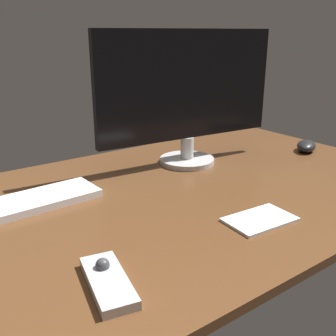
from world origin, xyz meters
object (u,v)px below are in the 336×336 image
at_px(monitor, 188,94).
at_px(notepad, 260,219).
at_px(keyboard, 8,208).
at_px(media_remote, 108,280).
at_px(computer_mouse, 306,146).

height_order(monitor, notepad, monitor).
height_order(keyboard, notepad, keyboard).
xyz_separation_m(keyboard, media_remote, (0.05, -0.39, 0.00)).
height_order(keyboard, media_remote, media_remote).
xyz_separation_m(computer_mouse, notepad, (-0.54, -0.27, -0.02)).
xyz_separation_m(media_remote, notepad, (0.38, 0.01, -0.01)).
bearing_deg(media_remote, monitor, -37.69).
bearing_deg(computer_mouse, monitor, 131.07).
relative_size(monitor, media_remote, 3.60).
relative_size(keyboard, notepad, 2.83).
bearing_deg(notepad, monitor, 73.30).
height_order(computer_mouse, media_remote, computer_mouse).
distance_m(keyboard, notepad, 0.57).
distance_m(monitor, media_remote, 0.69).
distance_m(computer_mouse, media_remote, 0.96).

